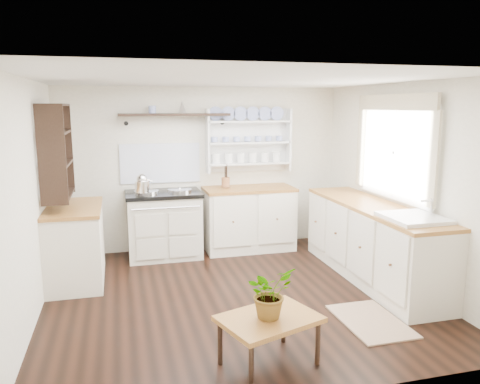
# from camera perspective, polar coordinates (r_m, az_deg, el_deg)

# --- Properties ---
(floor) EXTENTS (4.00, 3.80, 0.01)m
(floor) POSITION_cam_1_polar(r_m,az_deg,el_deg) (5.23, -0.54, -12.50)
(floor) COLOR black
(floor) RESTS_ON ground
(wall_back) EXTENTS (4.00, 0.02, 2.30)m
(wall_back) POSITION_cam_1_polar(r_m,az_deg,el_deg) (6.73, -4.53, 2.84)
(wall_back) COLOR beige
(wall_back) RESTS_ON ground
(wall_right) EXTENTS (0.02, 3.80, 2.30)m
(wall_right) POSITION_cam_1_polar(r_m,az_deg,el_deg) (5.71, 19.29, 0.92)
(wall_right) COLOR beige
(wall_right) RESTS_ON ground
(wall_left) EXTENTS (0.02, 3.80, 2.30)m
(wall_left) POSITION_cam_1_polar(r_m,az_deg,el_deg) (4.82, -24.29, -1.10)
(wall_left) COLOR beige
(wall_left) RESTS_ON ground
(ceiling) EXTENTS (4.00, 3.80, 0.01)m
(ceiling) POSITION_cam_1_polar(r_m,az_deg,el_deg) (4.82, -0.59, 13.57)
(ceiling) COLOR white
(ceiling) RESTS_ON wall_back
(window) EXTENTS (0.08, 1.55, 1.22)m
(window) POSITION_cam_1_polar(r_m,az_deg,el_deg) (5.76, 18.28, 5.22)
(window) COLOR white
(window) RESTS_ON wall_right
(aga_cooker) EXTENTS (1.00, 0.70, 0.93)m
(aga_cooker) POSITION_cam_1_polar(r_m,az_deg,el_deg) (6.46, -9.23, -3.85)
(aga_cooker) COLOR beige
(aga_cooker) RESTS_ON floor
(back_cabinets) EXTENTS (1.27, 0.63, 0.90)m
(back_cabinets) POSITION_cam_1_polar(r_m,az_deg,el_deg) (6.70, 1.08, -3.16)
(back_cabinets) COLOR beige
(back_cabinets) RESTS_ON floor
(right_cabinets) EXTENTS (0.62, 2.43, 0.90)m
(right_cabinets) POSITION_cam_1_polar(r_m,az_deg,el_deg) (5.79, 15.84, -5.78)
(right_cabinets) COLOR beige
(right_cabinets) RESTS_ON floor
(belfast_sink) EXTENTS (0.55, 0.60, 0.45)m
(belfast_sink) POSITION_cam_1_polar(r_m,az_deg,el_deg) (5.09, 20.30, -4.28)
(belfast_sink) COLOR white
(belfast_sink) RESTS_ON right_cabinets
(left_cabinets) EXTENTS (0.62, 1.13, 0.90)m
(left_cabinets) POSITION_cam_1_polar(r_m,az_deg,el_deg) (5.81, -19.42, -5.91)
(left_cabinets) COLOR beige
(left_cabinets) RESTS_ON floor
(plate_rack) EXTENTS (1.20, 0.22, 0.90)m
(plate_rack) POSITION_cam_1_polar(r_m,az_deg,el_deg) (6.80, 0.91, 6.39)
(plate_rack) COLOR white
(plate_rack) RESTS_ON wall_back
(high_shelf) EXTENTS (1.50, 0.29, 0.16)m
(high_shelf) POSITION_cam_1_polar(r_m,az_deg,el_deg) (6.49, -7.95, 9.22)
(high_shelf) COLOR black
(high_shelf) RESTS_ON wall_back
(left_shelving) EXTENTS (0.28, 0.80, 1.05)m
(left_shelving) POSITION_cam_1_polar(r_m,az_deg,el_deg) (5.63, -21.51, 4.76)
(left_shelving) COLOR black
(left_shelving) RESTS_ON wall_left
(kettle) EXTENTS (0.19, 0.19, 0.23)m
(kettle) POSITION_cam_1_polar(r_m,az_deg,el_deg) (6.20, -11.85, 1.04)
(kettle) COLOR silver
(kettle) RESTS_ON aga_cooker
(utensil_crock) EXTENTS (0.12, 0.12, 0.13)m
(utensil_crock) POSITION_cam_1_polar(r_m,az_deg,el_deg) (6.60, -1.77, 1.20)
(utensil_crock) COLOR #9B6039
(utensil_crock) RESTS_ON back_cabinets
(center_table) EXTENTS (0.88, 0.75, 0.41)m
(center_table) POSITION_cam_1_polar(r_m,az_deg,el_deg) (3.83, 3.58, -15.55)
(center_table) COLOR brown
(center_table) RESTS_ON floor
(potted_plant) EXTENTS (0.46, 0.44, 0.40)m
(potted_plant) POSITION_cam_1_polar(r_m,az_deg,el_deg) (3.73, 3.62, -12.12)
(potted_plant) COLOR #3F7233
(potted_plant) RESTS_ON center_table
(floor_rug) EXTENTS (0.56, 0.85, 0.02)m
(floor_rug) POSITION_cam_1_polar(r_m,az_deg,el_deg) (4.81, 15.64, -14.91)
(floor_rug) COLOR #986E58
(floor_rug) RESTS_ON floor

